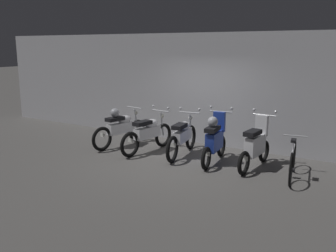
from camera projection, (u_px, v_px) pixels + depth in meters
ground_plane at (171, 161)px, 9.12m from camera, size 80.00×80.00×0.00m
back_wall at (209, 89)px, 10.49m from camera, size 16.00×0.30×3.08m
motorbike_slot_0 at (121, 128)px, 10.35m from camera, size 0.58×1.94×1.08m
motorbike_slot_1 at (148, 133)px, 9.83m from camera, size 0.59×1.95×1.15m
motorbike_slot_2 at (182, 136)px, 9.48m from camera, size 0.58×1.94×1.15m
motorbike_slot_3 at (215, 139)px, 8.87m from camera, size 0.59×1.68×1.29m
motorbike_slot_4 at (256, 145)px, 8.50m from camera, size 0.59×1.68×1.29m
bicycle at (293, 161)px, 7.87m from camera, size 0.50×1.71×0.89m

